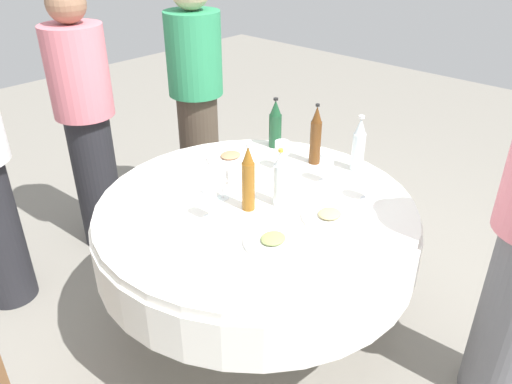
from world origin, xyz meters
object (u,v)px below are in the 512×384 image
(bottle_dark_green_front, at_px, (275,125))
(plate_outer, at_px, (231,158))
(wine_glass_west, at_px, (282,148))
(plate_west, at_px, (273,241))
(wine_glass_left, at_px, (209,198))
(wine_glass_right, at_px, (369,180))
(bottle_clear_mid, at_px, (359,145))
(dining_table, at_px, (256,230))
(wine_glass_south, at_px, (327,162))
(bottle_clear_south, at_px, (280,179))
(plate_inner, at_px, (329,216))
(person_mid, at_px, (86,121))
(person_south, at_px, (197,99))
(wine_glass_front, at_px, (222,177))
(bottle_amber_rear, at_px, (248,179))
(bottle_brown_near, at_px, (316,136))

(bottle_dark_green_front, relative_size, plate_outer, 1.13)
(wine_glass_west, relative_size, plate_west, 0.64)
(wine_glass_left, height_order, wine_glass_right, wine_glass_left)
(bottle_clear_mid, relative_size, wine_glass_right, 2.14)
(dining_table, height_order, wine_glass_south, wine_glass_south)
(bottle_clear_south, height_order, plate_inner, bottle_clear_south)
(plate_west, xyz_separation_m, person_mid, (-0.09, -1.53, 0.08))
(wine_glass_south, bearing_deg, plate_inner, 39.08)
(wine_glass_west, bearing_deg, plate_outer, -68.61)
(plate_west, xyz_separation_m, plate_inner, (-0.31, 0.06, 0.00))
(dining_table, xyz_separation_m, wine_glass_left, (0.23, -0.06, 0.25))
(person_south, bearing_deg, wine_glass_left, -100.60)
(bottle_clear_mid, height_order, wine_glass_front, bottle_clear_mid)
(bottle_amber_rear, bearing_deg, person_mid, -88.23)
(bottle_amber_rear, xyz_separation_m, wine_glass_south, (-0.44, 0.10, -0.04))
(bottle_clear_mid, relative_size, plate_west, 1.24)
(bottle_clear_south, xyz_separation_m, plate_outer, (-0.18, -0.50, -0.12))
(wine_glass_front, xyz_separation_m, person_south, (-0.62, -0.89, 0.00))
(bottle_brown_near, bearing_deg, person_mid, -62.98)
(bottle_clear_mid, height_order, bottle_clear_south, bottle_clear_mid)
(bottle_dark_green_front, bearing_deg, bottle_amber_rear, 31.29)
(bottle_amber_rear, xyz_separation_m, person_mid, (0.04, -1.27, -0.06))
(person_mid, bearing_deg, bottle_brown_near, -67.35)
(person_mid, bearing_deg, bottle_clear_mid, -68.17)
(dining_table, xyz_separation_m, plate_west, (0.19, 0.27, 0.16))
(bottle_dark_green_front, distance_m, wine_glass_west, 0.28)
(wine_glass_front, bearing_deg, wine_glass_right, 132.19)
(bottle_brown_near, distance_m, wine_glass_left, 0.75)
(bottle_clear_mid, height_order, wine_glass_west, bottle_clear_mid)
(bottle_brown_near, height_order, bottle_dark_green_front, bottle_brown_near)
(wine_glass_south, bearing_deg, wine_glass_left, -15.28)
(wine_glass_left, xyz_separation_m, plate_inner, (-0.35, 0.38, -0.09))
(bottle_dark_green_front, xyz_separation_m, wine_glass_west, (0.19, 0.21, -0.02))
(wine_glass_west, bearing_deg, wine_glass_right, 93.18)
(bottle_clear_south, xyz_separation_m, plate_inner, (-0.05, 0.24, -0.12))
(bottle_dark_green_front, distance_m, plate_west, 0.96)
(wine_glass_front, bearing_deg, wine_glass_west, -179.98)
(bottle_amber_rear, xyz_separation_m, bottle_clear_south, (-0.12, 0.08, -0.02))
(wine_glass_front, height_order, plate_west, wine_glass_front)
(wine_glass_south, height_order, person_south, person_south)
(wine_glass_south, distance_m, plate_west, 0.60)
(wine_glass_west, distance_m, plate_inner, 0.53)
(plate_outer, xyz_separation_m, person_mid, (0.34, -0.85, 0.08))
(dining_table, height_order, bottle_dark_green_front, bottle_dark_green_front)
(wine_glass_south, bearing_deg, dining_table, -15.45)
(bottle_brown_near, bearing_deg, wine_glass_front, -7.90)
(bottle_clear_south, height_order, wine_glass_west, bottle_clear_south)
(wine_glass_front, distance_m, wine_glass_right, 0.67)
(wine_glass_south, bearing_deg, bottle_clear_south, -3.93)
(wine_glass_left, height_order, person_south, person_south)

